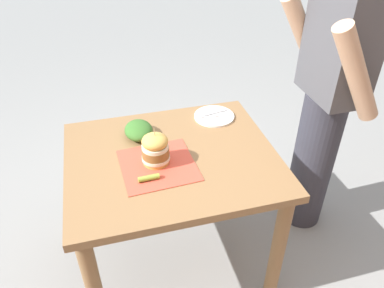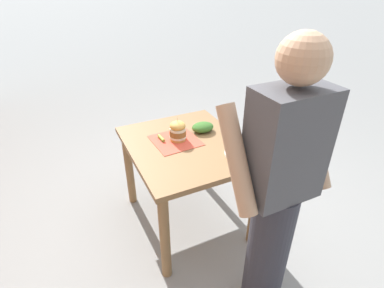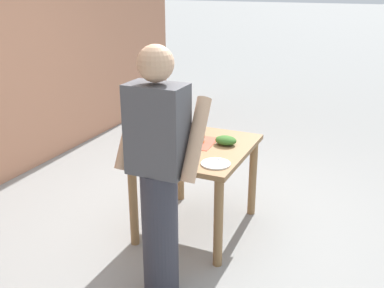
{
  "view_description": "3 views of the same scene",
  "coord_description": "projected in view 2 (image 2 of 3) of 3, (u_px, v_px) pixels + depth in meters",
  "views": [
    {
      "loc": [
        1.38,
        -0.27,
        1.84
      ],
      "look_at": [
        0.0,
        0.1,
        0.81
      ],
      "focal_mm": 35.0,
      "sensor_mm": 36.0,
      "label": 1
    },
    {
      "loc": [
        0.8,
        1.76,
        1.88
      ],
      "look_at": [
        0.0,
        0.1,
        0.81
      ],
      "focal_mm": 28.0,
      "sensor_mm": 36.0,
      "label": 2
    },
    {
      "loc": [
        -1.35,
        3.15,
        2.04
      ],
      "look_at": [
        0.0,
        0.1,
        0.81
      ],
      "focal_mm": 42.0,
      "sensor_mm": 36.0,
      "label": 3
    }
  ],
  "objects": [
    {
      "name": "ground_plane",
      "position": [
        187.0,
        218.0,
        2.62
      ],
      "size": [
        80.0,
        80.0,
        0.0
      ],
      "primitive_type": "plane",
      "color": "gray"
    },
    {
      "name": "patio_table",
      "position": [
        186.0,
        159.0,
        2.31
      ],
      "size": [
        0.84,
        0.99,
        0.76
      ],
      "color": "olive",
      "rests_on": "ground"
    },
    {
      "name": "serving_paper",
      "position": [
        176.0,
        140.0,
        2.28
      ],
      "size": [
        0.35,
        0.35,
        0.0
      ],
      "primitive_type": "cube",
      "rotation": [
        0.0,
        0.0,
        0.05
      ],
      "color": "#D64C38",
      "rests_on": "patio_table"
    },
    {
      "name": "sandwich",
      "position": [
        178.0,
        131.0,
        2.25
      ],
      "size": [
        0.13,
        0.13,
        0.19
      ],
      "color": "gold",
      "rests_on": "serving_paper"
    },
    {
      "name": "pickle_spear",
      "position": [
        161.0,
        138.0,
        2.28
      ],
      "size": [
        0.03,
        0.09,
        0.02
      ],
      "primitive_type": "cylinder",
      "rotation": [
        0.0,
        1.57,
        1.62
      ],
      "color": "#8EA83D",
      "rests_on": "serving_paper"
    },
    {
      "name": "side_plate_with_forks",
      "position": [
        240.0,
        154.0,
        2.11
      ],
      "size": [
        0.22,
        0.22,
        0.02
      ],
      "color": "white",
      "rests_on": "patio_table"
    },
    {
      "name": "side_salad",
      "position": [
        203.0,
        127.0,
        2.39
      ],
      "size": [
        0.18,
        0.14,
        0.07
      ],
      "primitive_type": "ellipsoid",
      "color": "#386B28",
      "rests_on": "patio_table"
    },
    {
      "name": "diner_across_table",
      "position": [
        277.0,
        195.0,
        1.54
      ],
      "size": [
        0.55,
        0.35,
        1.69
      ],
      "color": "#33333D",
      "rests_on": "ground"
    }
  ]
}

